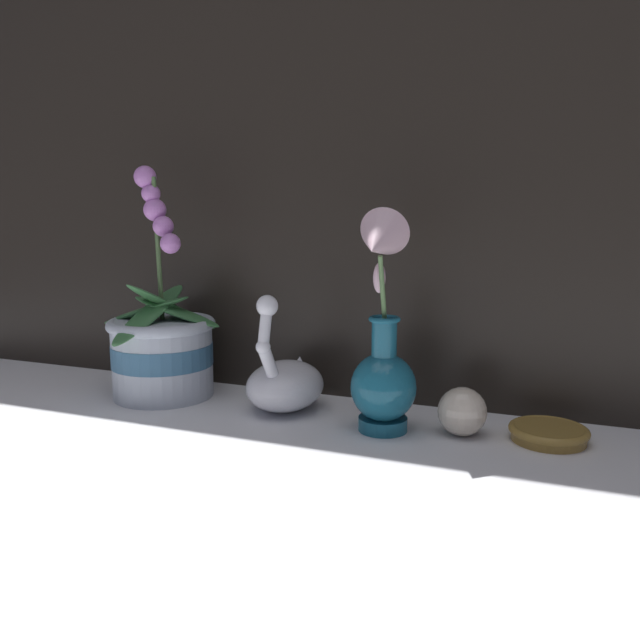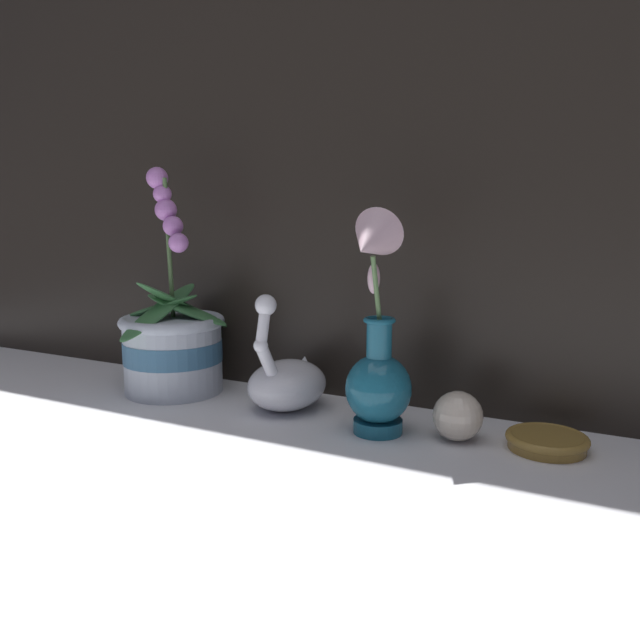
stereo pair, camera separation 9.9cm
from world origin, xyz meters
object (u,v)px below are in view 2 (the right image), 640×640
at_px(orchid_potted_plant, 173,343).
at_px(swan_figurine, 288,380).
at_px(amber_dish, 547,441).
at_px(blue_vase, 377,355).
at_px(glass_sphere, 458,416).

relative_size(orchid_potted_plant, swan_figurine, 2.02).
relative_size(orchid_potted_plant, amber_dish, 3.60).
distance_m(orchid_potted_plant, swan_figurine, 0.24).
xyz_separation_m(blue_vase, amber_dish, (0.23, 0.05, -0.11)).
distance_m(swan_figurine, glass_sphere, 0.29).
bearing_deg(glass_sphere, blue_vase, -164.47).
height_order(orchid_potted_plant, swan_figurine, orchid_potted_plant).
height_order(blue_vase, glass_sphere, blue_vase).
height_order(swan_figurine, blue_vase, blue_vase).
bearing_deg(swan_figurine, blue_vase, -16.03).
relative_size(orchid_potted_plant, glass_sphere, 5.61).
bearing_deg(glass_sphere, orchid_potted_plant, 178.73).
bearing_deg(swan_figurine, orchid_potted_plant, -178.02).
xyz_separation_m(swan_figurine, glass_sphere, (0.29, -0.02, -0.01)).
bearing_deg(glass_sphere, amber_dish, 9.69).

